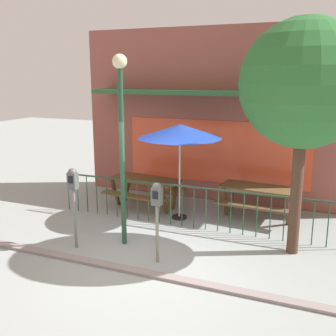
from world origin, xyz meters
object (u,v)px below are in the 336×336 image
object	(u,v)px
picnic_table_left	(145,184)
parking_meter_far	(157,201)
street_tree	(304,85)
street_lamp	(121,123)
parking_meter_near	(73,187)
picnic_table_right	(259,193)
patio_umbrella	(180,132)

from	to	relation	value
picnic_table_left	parking_meter_far	distance (m)	3.25
street_tree	street_lamp	world-z (taller)	street_tree
parking_meter_far	parking_meter_near	bearing A→B (deg)	-178.84
picnic_table_right	street_tree	size ratio (longest dim) A/B	0.43
parking_meter_near	parking_meter_far	size ratio (longest dim) A/B	1.07
picnic_table_left	parking_meter_near	distance (m)	2.90
picnic_table_left	picnic_table_right	xyz separation A→B (m)	(2.88, 0.30, 0.00)
parking_meter_far	street_tree	bearing A→B (deg)	31.35
patio_umbrella	street_tree	bearing A→B (deg)	-19.43
picnic_table_left	patio_umbrella	world-z (taller)	patio_umbrella
picnic_table_left	parking_meter_near	xyz separation A→B (m)	(-0.18, -2.82, 0.65)
picnic_table_left	parking_meter_near	world-z (taller)	parking_meter_near
picnic_table_right	parking_meter_near	size ratio (longest dim) A/B	1.16
patio_umbrella	parking_meter_far	bearing A→B (deg)	-79.21
picnic_table_right	street_tree	world-z (taller)	street_tree
patio_umbrella	street_tree	size ratio (longest dim) A/B	0.52
picnic_table_right	patio_umbrella	distance (m)	2.42
parking_meter_near	street_lamp	world-z (taller)	street_lamp
street_tree	picnic_table_left	bearing A→B (deg)	159.91
picnic_table_left	patio_umbrella	xyz separation A→B (m)	(1.13, -0.45, 1.49)
patio_umbrella	parking_meter_near	bearing A→B (deg)	-118.93
picnic_table_left	street_lamp	size ratio (longest dim) A/B	0.52
patio_umbrella	picnic_table_right	bearing A→B (deg)	23.11
picnic_table_left	parking_meter_near	size ratio (longest dim) A/B	1.19
picnic_table_right	patio_umbrella	bearing A→B (deg)	-156.89
parking_meter_near	picnic_table_right	bearing A→B (deg)	45.55
parking_meter_near	street_tree	distance (m)	4.69
street_tree	street_lamp	size ratio (longest dim) A/B	1.17
picnic_table_left	street_lamp	distance (m)	3.00
parking_meter_near	street_lamp	bearing A→B (deg)	34.93
picnic_table_right	patio_umbrella	size ratio (longest dim) A/B	0.83
picnic_table_right	parking_meter_near	world-z (taller)	parking_meter_near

